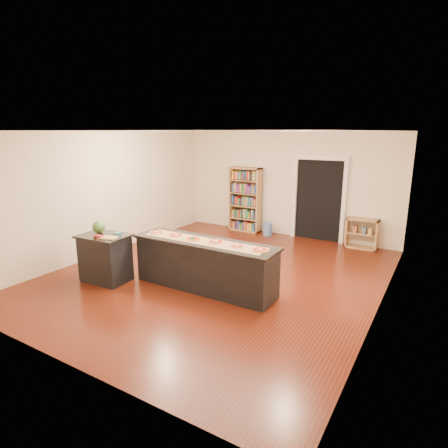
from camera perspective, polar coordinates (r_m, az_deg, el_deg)
The scene contains 18 objects.
room at distance 7.18m, azimuth -0.82°, elevation 2.77°, with size 6.00×7.00×2.80m.
doorway at distance 9.98m, azimuth 14.27°, elevation 4.35°, with size 1.40×0.09×2.21m.
kitchen_island at distance 6.79m, azimuth -2.96°, elevation -6.21°, with size 2.73×0.74×0.90m.
side_counter at distance 7.47m, azimuth -17.62°, elevation -4.93°, with size 0.92×0.67×0.91m.
bookshelf at distance 10.64m, azimuth 3.24°, elevation 3.73°, with size 0.91×0.32×1.82m, color tan.
low_shelf at distance 9.73m, azimuth 20.28°, elevation -1.36°, with size 0.74×0.32×0.74m, color tan.
waste_bin at distance 10.36m, azimuth 6.68°, elevation -0.75°, with size 0.25×0.25×0.36m, color #4C6DAB.
kraft_paper at distance 6.64m, azimuth -3.11°, elevation -2.62°, with size 2.37×0.43×0.00m, color #8E6D49.
watermelon at distance 7.48m, azimuth -18.53°, elevation -0.41°, with size 0.25×0.25×0.25m, color #144214.
cutting_board at distance 7.10m, azimuth -17.25°, elevation -2.01°, with size 0.33×0.22×0.02m, color tan.
package_red at distance 7.16m, azimuth -18.55°, elevation -1.84°, with size 0.14×0.10×0.05m, color maroon.
package_teal at distance 7.24m, azimuth -15.93°, elevation -1.47°, with size 0.14×0.14×0.05m, color #195966.
pizza_a at distance 7.28m, azimuth -10.22°, elevation -1.23°, with size 0.27×0.27×0.02m.
pizza_b at distance 7.04m, azimuth -7.34°, elevation -1.65°, with size 0.28×0.28×0.02m.
pizza_c at distance 6.74m, azimuth -4.71°, elevation -2.28°, with size 0.31×0.31×0.02m.
pizza_d at distance 6.56m, azimuth -1.27°, elevation -2.69°, with size 0.30×0.30×0.02m.
pizza_e at distance 6.33m, azimuth 1.96°, elevation -3.33°, with size 0.25×0.25×0.02m.
pizza_f at distance 6.14m, azimuth 5.51°, elevation -3.94°, with size 0.27×0.27×0.02m.
Camera 1 is at (3.72, -5.98, 2.79)m, focal length 30.00 mm.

